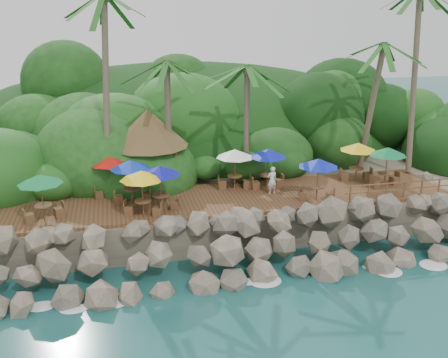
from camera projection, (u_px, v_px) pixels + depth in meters
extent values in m
plane|color=#19514F|center=(252.00, 288.00, 22.86)|extent=(140.00, 140.00, 0.00)
cube|color=gray|center=(195.00, 167.00, 37.30)|extent=(32.00, 25.20, 2.10)
ellipsoid|color=#143811|center=(182.00, 154.00, 44.56)|extent=(44.80, 28.00, 15.40)
cube|color=brown|center=(224.00, 199.00, 27.69)|extent=(26.00, 5.00, 0.20)
ellipsoid|color=white|center=(52.00, 308.00, 21.24)|extent=(1.20, 0.80, 0.06)
ellipsoid|color=white|center=(122.00, 299.00, 21.87)|extent=(1.20, 0.80, 0.06)
ellipsoid|color=white|center=(188.00, 291.00, 22.50)|extent=(1.20, 0.80, 0.06)
ellipsoid|color=white|center=(251.00, 284.00, 23.13)|extent=(1.20, 0.80, 0.06)
ellipsoid|color=white|center=(310.00, 277.00, 23.76)|extent=(1.20, 0.80, 0.06)
ellipsoid|color=white|center=(366.00, 270.00, 24.39)|extent=(1.20, 0.80, 0.06)
ellipsoid|color=white|center=(420.00, 263.00, 25.02)|extent=(1.20, 0.80, 0.06)
cylinder|color=brown|center=(106.00, 96.00, 27.28)|extent=(1.00, 3.00, 10.81)
cylinder|color=brown|center=(168.00, 126.00, 28.43)|extent=(0.61, 0.63, 7.32)
ellipsoid|color=#23601E|center=(166.00, 62.00, 27.26)|extent=(6.00, 6.00, 2.40)
cylinder|color=brown|center=(247.00, 124.00, 29.77)|extent=(0.59, 0.87, 6.96)
ellipsoid|color=#23601E|center=(248.00, 66.00, 28.66)|extent=(6.00, 6.00, 2.40)
cylinder|color=brown|center=(414.00, 82.00, 31.05)|extent=(1.07, 2.50, 11.33)
cylinder|color=brown|center=(371.00, 109.00, 31.10)|extent=(0.62, 1.61, 8.18)
ellipsoid|color=#23601E|center=(378.00, 42.00, 29.78)|extent=(6.00, 6.00, 2.40)
cylinder|color=brown|center=(127.00, 174.00, 27.92)|extent=(0.16, 0.16, 2.40)
cylinder|color=brown|center=(176.00, 170.00, 28.51)|extent=(0.16, 0.16, 2.40)
cylinder|color=brown|center=(126.00, 160.00, 30.51)|extent=(0.16, 0.16, 2.40)
cylinder|color=brown|center=(170.00, 157.00, 31.10)|extent=(0.16, 0.16, 2.40)
cone|color=brown|center=(148.00, 128.00, 28.77)|extent=(4.74, 4.74, 2.20)
cylinder|color=brown|center=(161.00, 202.00, 25.87)|extent=(0.08, 0.08, 0.78)
cylinder|color=brown|center=(161.00, 195.00, 25.74)|extent=(0.89, 0.89, 0.05)
cylinder|color=brown|center=(160.00, 189.00, 25.62)|extent=(0.05, 0.05, 2.33)
cone|color=#0C0D9D|center=(159.00, 170.00, 25.29)|extent=(2.23, 2.23, 0.48)
cube|color=brown|center=(147.00, 205.00, 25.90)|extent=(0.53, 0.53, 0.49)
cube|color=brown|center=(175.00, 205.00, 25.93)|extent=(0.53, 0.53, 0.49)
cylinder|color=brown|center=(385.00, 180.00, 29.37)|extent=(0.08, 0.08, 0.78)
cylinder|color=brown|center=(385.00, 173.00, 29.24)|extent=(0.89, 0.89, 0.05)
cylinder|color=brown|center=(386.00, 168.00, 29.12)|extent=(0.05, 0.05, 2.33)
cone|color=#0C733C|center=(388.00, 151.00, 28.80)|extent=(2.23, 2.23, 0.48)
cube|color=brown|center=(375.00, 184.00, 29.12)|extent=(0.53, 0.53, 0.49)
cube|color=brown|center=(394.00, 180.00, 29.72)|extent=(0.53, 0.53, 0.49)
cylinder|color=brown|center=(267.00, 182.00, 29.03)|extent=(0.08, 0.08, 0.78)
cylinder|color=brown|center=(267.00, 175.00, 28.90)|extent=(0.89, 0.89, 0.05)
cylinder|color=brown|center=(267.00, 169.00, 28.78)|extent=(0.05, 0.05, 2.33)
cone|color=#0C19A5|center=(268.00, 153.00, 28.46)|extent=(2.23, 2.23, 0.48)
cube|color=brown|center=(255.00, 185.00, 28.89)|extent=(0.47, 0.47, 0.49)
cube|color=brown|center=(279.00, 183.00, 29.27)|extent=(0.47, 0.47, 0.49)
cylinder|color=brown|center=(317.00, 193.00, 27.15)|extent=(0.08, 0.08, 0.78)
cylinder|color=brown|center=(317.00, 187.00, 27.02)|extent=(0.89, 0.89, 0.05)
cylinder|color=brown|center=(317.00, 180.00, 26.90)|extent=(0.05, 0.05, 2.33)
cone|color=#0D22B2|center=(319.00, 163.00, 26.57)|extent=(2.23, 2.23, 0.48)
cube|color=brown|center=(303.00, 195.00, 27.29)|extent=(0.57, 0.57, 0.49)
cube|color=brown|center=(330.00, 197.00, 27.10)|extent=(0.57, 0.57, 0.49)
cylinder|color=brown|center=(235.00, 182.00, 28.95)|extent=(0.08, 0.08, 0.78)
cylinder|color=brown|center=(235.00, 176.00, 28.82)|extent=(0.89, 0.89, 0.05)
cylinder|color=brown|center=(235.00, 170.00, 28.70)|extent=(0.05, 0.05, 2.33)
cone|color=white|center=(235.00, 153.00, 28.38)|extent=(2.23, 2.23, 0.48)
cube|color=brown|center=(222.00, 185.00, 28.92)|extent=(0.49, 0.49, 0.49)
cube|color=brown|center=(247.00, 184.00, 29.08)|extent=(0.49, 0.49, 0.49)
cylinder|color=brown|center=(132.00, 195.00, 26.83)|extent=(0.08, 0.08, 0.78)
cylinder|color=brown|center=(132.00, 189.00, 26.70)|extent=(0.89, 0.89, 0.05)
cylinder|color=brown|center=(131.00, 182.00, 26.59)|extent=(0.05, 0.05, 2.33)
cone|color=#0D2DAB|center=(130.00, 165.00, 26.26)|extent=(2.23, 2.23, 0.48)
cube|color=brown|center=(119.00, 199.00, 26.69)|extent=(0.47, 0.47, 0.49)
cube|color=brown|center=(146.00, 197.00, 27.08)|extent=(0.47, 0.47, 0.49)
cylinder|color=brown|center=(44.00, 213.00, 24.52)|extent=(0.08, 0.08, 0.78)
cylinder|color=brown|center=(43.00, 205.00, 24.39)|extent=(0.89, 0.89, 0.05)
cylinder|color=brown|center=(42.00, 198.00, 24.27)|extent=(0.05, 0.05, 2.33)
cone|color=#0C7435|center=(40.00, 179.00, 23.94)|extent=(2.23, 2.23, 0.48)
cube|color=brown|center=(29.00, 219.00, 24.18)|extent=(0.57, 0.57, 0.49)
cube|color=brown|center=(59.00, 212.00, 24.95)|extent=(0.57, 0.57, 0.49)
cylinder|color=brown|center=(143.00, 208.00, 25.10)|extent=(0.08, 0.08, 0.78)
cylinder|color=brown|center=(143.00, 201.00, 24.97)|extent=(0.89, 0.89, 0.05)
cylinder|color=brown|center=(143.00, 194.00, 24.85)|extent=(0.05, 0.05, 2.33)
cone|color=yellow|center=(142.00, 175.00, 24.53)|extent=(2.23, 2.23, 0.48)
cube|color=brown|center=(130.00, 210.00, 25.23)|extent=(0.57, 0.57, 0.49)
cube|color=brown|center=(158.00, 211.00, 25.07)|extent=(0.57, 0.57, 0.49)
cylinder|color=brown|center=(112.00, 190.00, 27.71)|extent=(0.08, 0.08, 0.78)
cylinder|color=brown|center=(111.00, 183.00, 27.58)|extent=(0.89, 0.89, 0.05)
cylinder|color=brown|center=(111.00, 177.00, 27.46)|extent=(0.05, 0.05, 2.33)
cone|color=red|center=(109.00, 160.00, 27.14)|extent=(2.23, 2.23, 0.48)
cube|color=brown|center=(99.00, 194.00, 27.46)|extent=(0.53, 0.53, 0.49)
cube|color=brown|center=(125.00, 190.00, 28.06)|extent=(0.53, 0.53, 0.49)
cylinder|color=brown|center=(356.00, 174.00, 30.37)|extent=(0.08, 0.08, 0.78)
cylinder|color=brown|center=(356.00, 168.00, 30.24)|extent=(0.89, 0.89, 0.05)
cylinder|color=brown|center=(357.00, 162.00, 30.12)|extent=(0.05, 0.05, 2.33)
cone|color=yellow|center=(358.00, 147.00, 29.80)|extent=(2.23, 2.23, 0.48)
cube|color=brown|center=(344.00, 177.00, 30.36)|extent=(0.50, 0.50, 0.49)
cube|color=brown|center=(367.00, 176.00, 30.48)|extent=(0.50, 0.50, 0.49)
cylinder|color=brown|center=(350.00, 194.00, 26.71)|extent=(0.10, 0.10, 1.00)
cylinder|color=brown|center=(369.00, 193.00, 26.94)|extent=(0.10, 0.10, 1.00)
cylinder|color=brown|center=(387.00, 191.00, 27.17)|extent=(0.10, 0.10, 1.00)
cylinder|color=brown|center=(404.00, 190.00, 27.40)|extent=(0.10, 0.10, 1.00)
cylinder|color=brown|center=(422.00, 188.00, 27.63)|extent=(0.10, 0.10, 1.00)
cylinder|color=brown|center=(439.00, 187.00, 27.86)|extent=(0.10, 0.10, 1.00)
cube|color=brown|center=(414.00, 181.00, 27.37)|extent=(8.30, 0.06, 0.06)
cube|color=brown|center=(413.00, 188.00, 27.50)|extent=(8.30, 0.06, 0.06)
imported|color=white|center=(272.00, 180.00, 27.97)|extent=(0.67, 0.51, 1.63)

